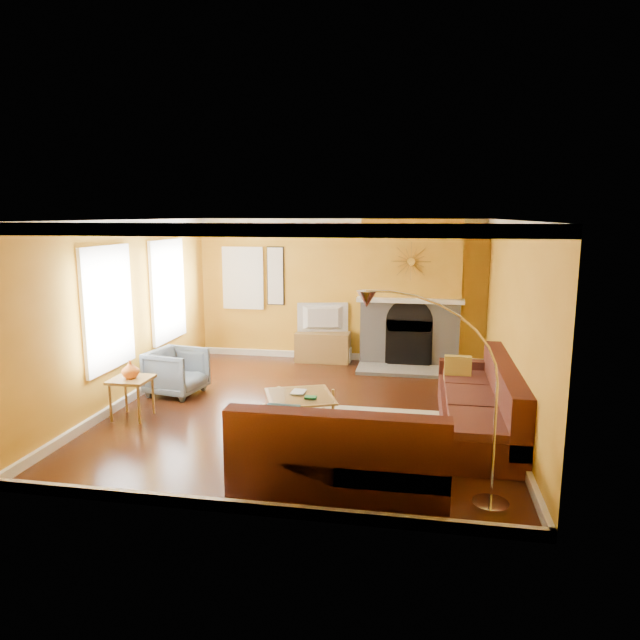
% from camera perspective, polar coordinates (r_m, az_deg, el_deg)
% --- Properties ---
extents(floor, '(5.50, 6.00, 0.02)m').
position_cam_1_polar(floor, '(8.35, -1.11, -8.97)').
color(floor, '#4E2310').
rests_on(floor, ground).
extents(ceiling, '(5.50, 6.00, 0.02)m').
position_cam_1_polar(ceiling, '(7.87, -1.18, 10.05)').
color(ceiling, white).
rests_on(ceiling, ground).
extents(wall_back, '(5.50, 0.02, 2.70)m').
position_cam_1_polar(wall_back, '(10.93, 1.95, 3.01)').
color(wall_back, gold).
rests_on(wall_back, ground).
extents(wall_front, '(5.50, 0.02, 2.70)m').
position_cam_1_polar(wall_front, '(5.15, -7.74, -5.59)').
color(wall_front, gold).
rests_on(wall_front, ground).
extents(wall_left, '(0.02, 6.00, 2.70)m').
position_cam_1_polar(wall_left, '(8.95, -18.75, 0.80)').
color(wall_left, gold).
rests_on(wall_left, ground).
extents(wall_right, '(0.02, 6.00, 2.70)m').
position_cam_1_polar(wall_right, '(7.94, 18.79, -0.38)').
color(wall_right, gold).
rests_on(wall_right, ground).
extents(baseboard, '(5.50, 6.00, 0.12)m').
position_cam_1_polar(baseboard, '(8.32, -1.11, -8.52)').
color(baseboard, white).
rests_on(baseboard, floor).
extents(crown_molding, '(5.50, 6.00, 0.12)m').
position_cam_1_polar(crown_molding, '(7.87, -1.18, 9.54)').
color(crown_molding, white).
rests_on(crown_molding, ceiling).
extents(window_left_near, '(0.06, 1.22, 1.72)m').
position_cam_1_polar(window_left_near, '(10.06, -15.05, 2.87)').
color(window_left_near, white).
rests_on(window_left_near, wall_left).
extents(window_left_far, '(0.06, 1.22, 1.72)m').
position_cam_1_polar(window_left_far, '(8.39, -20.53, 1.11)').
color(window_left_far, white).
rests_on(window_left_far, wall_left).
extents(window_back, '(0.82, 0.06, 1.22)m').
position_cam_1_polar(window_back, '(11.29, -7.70, 4.18)').
color(window_back, white).
rests_on(window_back, wall_back).
extents(wall_art, '(0.34, 0.04, 1.14)m').
position_cam_1_polar(wall_art, '(11.11, -4.48, 4.40)').
color(wall_art, white).
rests_on(wall_art, wall_back).
extents(fireplace, '(1.80, 0.40, 2.70)m').
position_cam_1_polar(fireplace, '(10.61, 9.03, 2.66)').
color(fireplace, '#97948F').
rests_on(fireplace, floor).
extents(mantel, '(1.92, 0.22, 0.08)m').
position_cam_1_polar(mantel, '(10.39, 8.98, 1.94)').
color(mantel, white).
rests_on(mantel, fireplace).
extents(hearth, '(1.80, 0.70, 0.06)m').
position_cam_1_polar(hearth, '(10.34, 8.75, -5.01)').
color(hearth, '#97948F').
rests_on(hearth, floor).
extents(sunburst, '(0.70, 0.04, 0.70)m').
position_cam_1_polar(sunburst, '(10.32, 9.09, 5.80)').
color(sunburst, olive).
rests_on(sunburst, fireplace).
extents(rug, '(2.40, 1.80, 0.02)m').
position_cam_1_polar(rug, '(7.59, 3.60, -10.88)').
color(rug, beige).
rests_on(rug, floor).
extents(sectional_sofa, '(3.07, 3.67, 0.90)m').
position_cam_1_polar(sectional_sofa, '(7.24, 7.07, -8.28)').
color(sectional_sofa, '#502119').
rests_on(sectional_sofa, floor).
extents(coffee_table, '(1.14, 1.14, 0.35)m').
position_cam_1_polar(coffee_table, '(7.90, -2.02, -8.70)').
color(coffee_table, white).
rests_on(coffee_table, floor).
extents(media_console, '(1.03, 0.46, 0.56)m').
position_cam_1_polar(media_console, '(10.91, 0.28, -2.70)').
color(media_console, olive).
rests_on(media_console, floor).
extents(tv, '(0.97, 0.34, 0.56)m').
position_cam_1_polar(tv, '(10.79, 0.29, 0.20)').
color(tv, black).
rests_on(tv, media_console).
extents(subwoofer, '(0.26, 0.26, 0.26)m').
position_cam_1_polar(subwoofer, '(10.93, 2.42, -3.49)').
color(subwoofer, white).
rests_on(subwoofer, floor).
extents(armchair, '(0.91, 0.89, 0.72)m').
position_cam_1_polar(armchair, '(9.19, -14.14, -5.06)').
color(armchair, slate).
rests_on(armchair, floor).
extents(side_table, '(0.52, 0.52, 0.57)m').
position_cam_1_polar(side_table, '(8.33, -18.28, -7.42)').
color(side_table, olive).
rests_on(side_table, floor).
extents(vase, '(0.30, 0.30, 0.25)m').
position_cam_1_polar(vase, '(8.22, -18.44, -4.71)').
color(vase, orange).
rests_on(vase, side_table).
extents(book, '(0.20, 0.26, 0.03)m').
position_cam_1_polar(book, '(7.95, -2.84, -7.16)').
color(book, white).
rests_on(book, coffee_table).
extents(arc_lamp, '(1.32, 0.36, 2.06)m').
position_cam_1_polar(arc_lamp, '(5.54, 11.39, -8.00)').
color(arc_lamp, silver).
rests_on(arc_lamp, floor).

